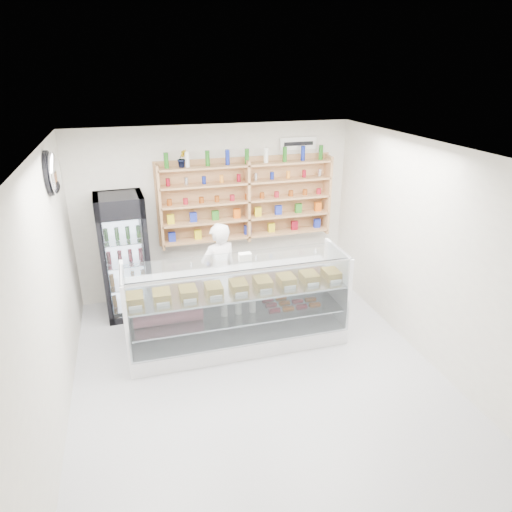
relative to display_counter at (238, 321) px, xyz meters
name	(u,v)px	position (x,y,z in m)	size (l,w,h in m)	color
room	(258,273)	(0.08, -0.73, 1.04)	(5.00, 5.00, 5.00)	#AFAFB4
display_counter	(238,321)	(0.00, 0.00, 0.00)	(2.96, 0.88, 1.29)	white
shop_worker	(219,274)	(-0.10, 0.69, 0.43)	(0.57, 0.38, 1.57)	silver
drinks_cooler	(125,256)	(-1.42, 1.30, 0.61)	(0.72, 0.71, 1.92)	black
wall_shelving	(247,201)	(0.58, 1.61, 1.24)	(2.84, 0.28, 1.33)	tan
potted_plant	(182,158)	(-0.43, 1.61, 1.98)	(0.15, 0.12, 0.27)	#1E6626
security_mirror	(54,173)	(-2.09, 0.47, 2.09)	(0.15, 0.50, 0.50)	silver
wall_sign	(298,143)	(1.48, 1.74, 2.09)	(0.62, 0.03, 0.20)	white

